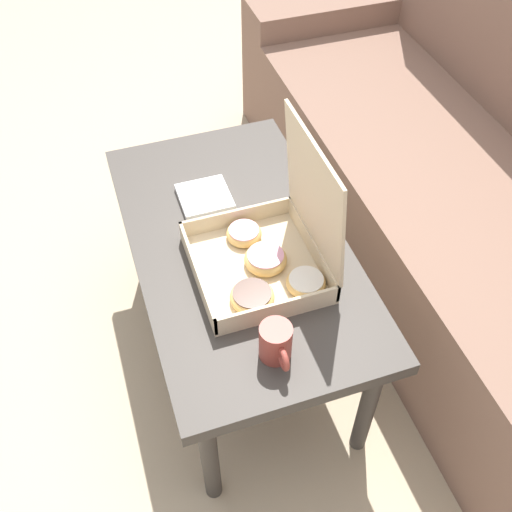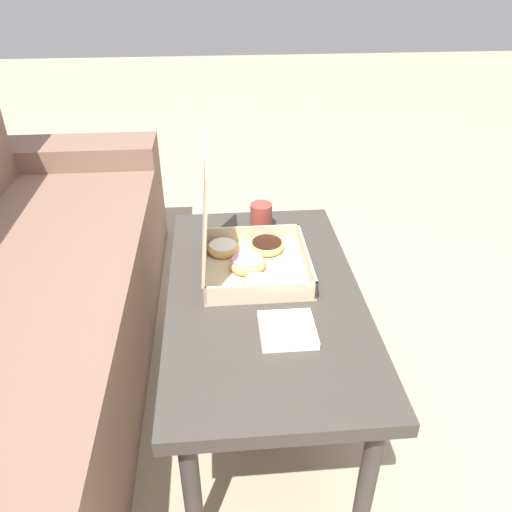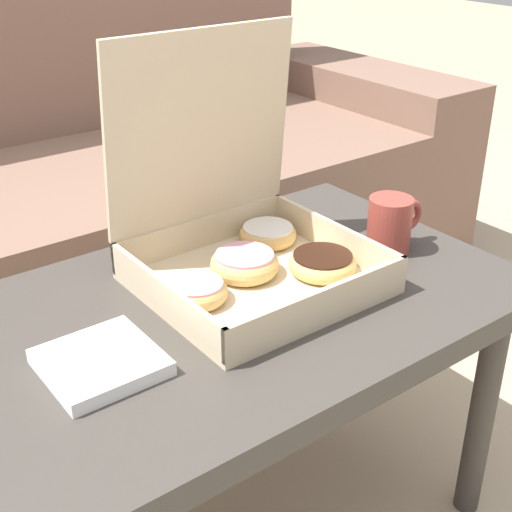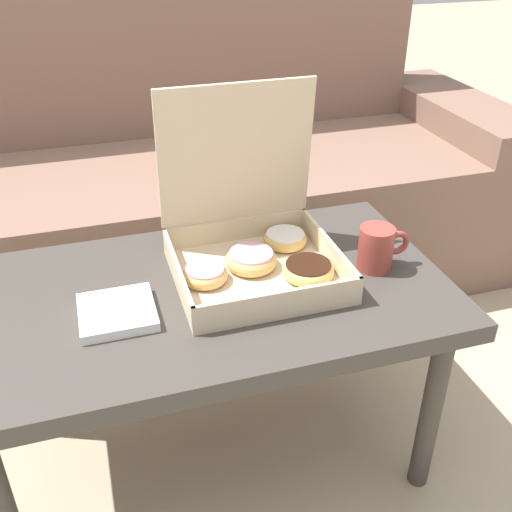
{
  "view_description": "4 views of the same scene",
  "coord_description": "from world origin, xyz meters",
  "px_view_note": "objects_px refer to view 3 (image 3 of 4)",
  "views": [
    {
      "loc": [
        1.03,
        -0.34,
        1.61
      ],
      "look_at": [
        0.11,
        -0.03,
        0.52
      ],
      "focal_mm": 42.0,
      "sensor_mm": 36.0,
      "label": 1
    },
    {
      "loc": [
        -1.12,
        0.08,
        1.3
      ],
      "look_at": [
        0.11,
        -0.03,
        0.52
      ],
      "focal_mm": 35.0,
      "sensor_mm": 36.0,
      "label": 2
    },
    {
      "loc": [
        -0.47,
        -0.79,
        1.01
      ],
      "look_at": [
        0.11,
        -0.03,
        0.52
      ],
      "focal_mm": 50.0,
      "sensor_mm": 36.0,
      "label": 3
    },
    {
      "loc": [
        -0.2,
        -1.01,
        1.14
      ],
      "look_at": [
        0.11,
        -0.03,
        0.52
      ],
      "focal_mm": 42.0,
      "sensor_mm": 36.0,
      "label": 4
    }
  ],
  "objects_px": {
    "coffee_mug": "(391,224)",
    "coffee_table": "(205,341)",
    "couch": "(11,215)",
    "pastry_box": "(247,238)"
  },
  "relations": [
    {
      "from": "coffee_table",
      "to": "coffee_mug",
      "type": "height_order",
      "value": "coffee_mug"
    },
    {
      "from": "coffee_mug",
      "to": "couch",
      "type": "bearing_deg",
      "value": 112.51
    },
    {
      "from": "couch",
      "to": "pastry_box",
      "type": "relative_size",
      "value": 6.57
    },
    {
      "from": "couch",
      "to": "pastry_box",
      "type": "height_order",
      "value": "couch"
    },
    {
      "from": "coffee_mug",
      "to": "coffee_table",
      "type": "bearing_deg",
      "value": 176.21
    },
    {
      "from": "coffee_table",
      "to": "coffee_mug",
      "type": "relative_size",
      "value": 8.55
    },
    {
      "from": "coffee_table",
      "to": "coffee_mug",
      "type": "distance_m",
      "value": 0.37
    },
    {
      "from": "couch",
      "to": "coffee_table",
      "type": "relative_size",
      "value": 2.49
    },
    {
      "from": "couch",
      "to": "pastry_box",
      "type": "xyz_separation_m",
      "value": [
        0.12,
        -0.79,
        0.21
      ]
    },
    {
      "from": "couch",
      "to": "coffee_mug",
      "type": "relative_size",
      "value": 21.29
    }
  ]
}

